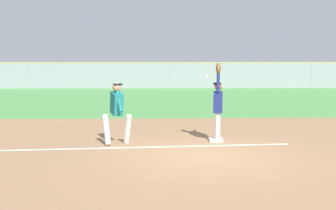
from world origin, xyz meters
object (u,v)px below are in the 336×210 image
object	(u,v)px
parked_car_silver	(95,78)
parked_car_black	(196,78)
parked_car_red	(145,78)
fielder	(218,103)
baseball	(207,76)
parked_car_green	(245,77)
runner	(117,109)
first_base	(216,140)

from	to	relation	value
parked_car_silver	parked_car_black	distance (m)	9.41
parked_car_red	fielder	bearing A→B (deg)	-77.47
baseball	parked_car_green	size ratio (longest dim) A/B	0.02
baseball	parked_car_red	xyz separation A→B (m)	(-2.43, 25.68, -1.22)
fielder	parked_car_green	xyz separation A→B (m)	(6.52, 25.74, -0.45)
parked_car_silver	runner	bearing A→B (deg)	-82.21
runner	parked_car_silver	distance (m)	26.58
parked_car_silver	parked_car_red	xyz separation A→B (m)	(4.67, -0.24, 0.00)
fielder	parked_car_green	distance (m)	26.56
parked_car_silver	parked_car_green	distance (m)	13.97
fielder	parked_car_red	xyz separation A→B (m)	(-2.77, 25.62, -0.45)
parked_car_green	fielder	bearing A→B (deg)	-104.76
first_base	parked_car_silver	world-z (taller)	parked_car_silver
fielder	parked_car_red	world-z (taller)	fielder
parked_car_silver	parked_car_green	xyz separation A→B (m)	(13.97, -0.12, 0.00)
first_base	parked_car_red	xyz separation A→B (m)	(-2.72, 25.61, 0.63)
runner	parked_car_green	bearing A→B (deg)	47.68
parked_car_silver	parked_car_black	bearing A→B (deg)	-5.87
runner	parked_car_green	distance (m)	27.71
first_base	parked_car_silver	size ratio (longest dim) A/B	0.09
fielder	parked_car_silver	bearing A→B (deg)	-64.39
fielder	parked_car_silver	size ratio (longest dim) A/B	0.51
parked_car_black	parked_car_green	size ratio (longest dim) A/B	1.01
parked_car_black	baseball	bearing A→B (deg)	-93.70
baseball	first_base	bearing A→B (deg)	13.70
runner	parked_car_red	bearing A→B (deg)	67.29
first_base	baseball	size ratio (longest dim) A/B	5.14
fielder	parked_car_black	xyz separation A→B (m)	(1.95, 25.24, -0.45)
parked_car_silver	parked_car_black	size ratio (longest dim) A/B	1.00
parked_car_red	parked_car_green	size ratio (longest dim) A/B	1.04
runner	parked_car_silver	size ratio (longest dim) A/B	0.39
baseball	parked_car_silver	xyz separation A→B (m)	(-7.10, 25.91, -1.22)
baseball	parked_car_silver	world-z (taller)	baseball
first_base	parked_car_green	size ratio (longest dim) A/B	0.09
fielder	runner	xyz separation A→B (m)	(-2.88, -0.32, -0.12)
parked_car_silver	parked_car_red	distance (m)	4.68
first_base	parked_car_red	distance (m)	25.76
parked_car_red	parked_car_black	bearing A→B (deg)	1.73
fielder	first_base	bearing A→B (deg)	-2.76
baseball	parked_car_black	bearing A→B (deg)	84.84
parked_car_green	baseball	bearing A→B (deg)	-105.43
first_base	baseball	xyz separation A→B (m)	(-0.29, -0.07, 1.86)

